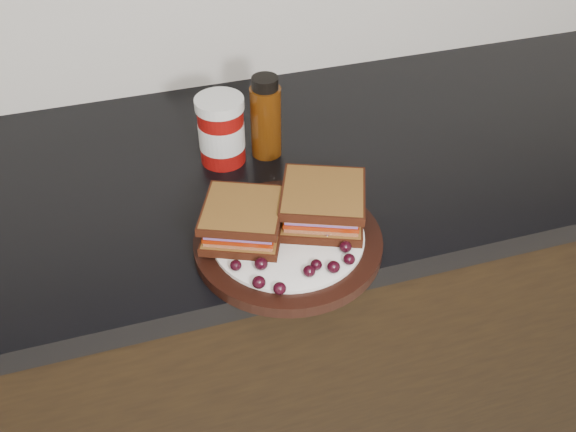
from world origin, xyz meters
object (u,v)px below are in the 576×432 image
sandwich_left (243,220)px  condiment_jar (221,130)px  plate (288,242)px  oil_bottle (266,117)px

sandwich_left → condiment_jar: size_ratio=0.93×
plate → oil_bottle: bearing=81.7°
plate → sandwich_left: 0.08m
condiment_jar → oil_bottle: (0.08, -0.00, 0.01)m
plate → oil_bottle: (0.04, 0.25, 0.07)m
sandwich_left → condiment_jar: bearing=108.5°
plate → condiment_jar: 0.26m
oil_bottle → plate: bearing=-98.3°
plate → sandwich_left: size_ratio=2.49×
condiment_jar → oil_bottle: bearing=-1.5°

